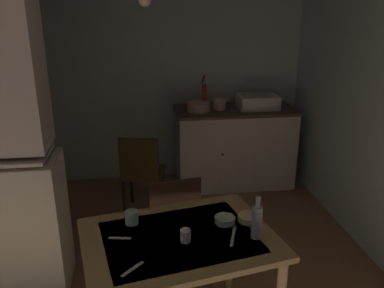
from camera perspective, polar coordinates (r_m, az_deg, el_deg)
name	(u,v)px	position (r m, az deg, el deg)	size (l,w,h in m)	color
ground_plane	(173,272)	(3.44, -2.75, -17.61)	(4.87, 4.87, 0.00)	#8A6546
wall_back	(156,82)	(4.81, -5.09, 8.75)	(3.50, 0.10, 2.36)	silver
counter_cabinet	(234,147)	(4.77, 5.94, -0.36)	(1.37, 0.64, 0.92)	silver
sink_basin	(258,101)	(4.68, 9.26, 5.97)	(0.44, 0.34, 0.15)	white
hand_pump	(204,94)	(4.57, 1.73, 7.05)	(0.05, 0.27, 0.39)	maroon
mixing_bowl_counter	(199,107)	(4.49, 0.95, 5.25)	(0.24, 0.24, 0.10)	tan
stoneware_crock	(220,104)	(4.58, 3.94, 5.68)	(0.14, 0.14, 0.12)	beige
dining_table	(180,251)	(2.52, -1.76, -14.82)	(1.27, 1.02, 0.76)	#A38958
chair_far_side	(172,223)	(3.16, -2.83, -11.11)	(0.46, 0.46, 0.88)	#3B2917
chair_by_counter	(142,172)	(4.06, -7.09, -3.95)	(0.47, 0.47, 0.87)	#332713
serving_bowl_wide	(248,218)	(2.63, 7.95, -10.30)	(0.14, 0.14, 0.04)	beige
soup_bowl_small	(225,220)	(2.60, 4.66, -10.62)	(0.13, 0.13, 0.04)	#ADD1C1
mug_dark	(185,236)	(2.40, -0.94, -12.81)	(0.06, 0.06, 0.07)	white
mug_tall	(132,217)	(2.60, -8.53, -10.22)	(0.08, 0.08, 0.09)	#ADD1C1
glass_bottle	(257,221)	(2.43, 9.15, -10.73)	(0.06, 0.06, 0.27)	#B7BCC1
table_knife	(233,236)	(2.47, 5.80, -12.85)	(0.21, 0.02, 0.01)	silver
teaspoon_near_bowl	(120,238)	(2.48, -10.17, -12.97)	(0.13, 0.02, 0.01)	beige
teaspoon_by_cup	(132,269)	(2.23, -8.42, -17.09)	(0.15, 0.02, 0.01)	beige
pendant_bulb	(145,1)	(2.76, -6.69, 19.50)	(0.08, 0.08, 0.08)	#F9EFCC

